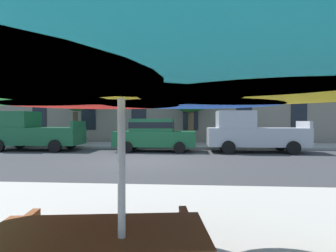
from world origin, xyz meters
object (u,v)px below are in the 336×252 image
at_px(pickup_green, 32,132).
at_px(street_tree_middle, 191,94).
at_px(street_tree_left, 77,91).
at_px(pickup_silver, 251,133).
at_px(sedan_green, 154,134).
at_px(patio_umbrella, 121,74).

height_order(pickup_green, street_tree_middle, street_tree_middle).
bearing_deg(street_tree_left, pickup_silver, -16.27).
bearing_deg(sedan_green, street_tree_left, 150.69).
relative_size(street_tree_left, street_tree_middle, 1.07).
bearing_deg(patio_umbrella, sedan_green, 96.14).
height_order(pickup_green, patio_umbrella, patio_umbrella).
bearing_deg(pickup_green, street_tree_left, 67.50).
distance_m(pickup_green, street_tree_left, 4.33).
relative_size(pickup_green, street_tree_left, 0.98).
bearing_deg(sedan_green, pickup_silver, 0.00).
height_order(sedan_green, street_tree_middle, street_tree_middle).
height_order(sedan_green, street_tree_left, street_tree_left).
bearing_deg(street_tree_left, pickup_green, -112.50).
bearing_deg(street_tree_left, street_tree_middle, 2.14).
xyz_separation_m(pickup_green, pickup_silver, (12.20, 0.00, 0.00)).
bearing_deg(patio_umbrella, street_tree_middle, 87.66).
bearing_deg(patio_umbrella, pickup_green, 123.28).
relative_size(sedan_green, patio_umbrella, 1.06).
distance_m(pickup_silver, street_tree_left, 11.64).
height_order(pickup_green, sedan_green, pickup_green).
distance_m(sedan_green, pickup_silver, 5.23).
xyz_separation_m(pickup_green, patio_umbrella, (8.34, -12.70, 1.01)).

